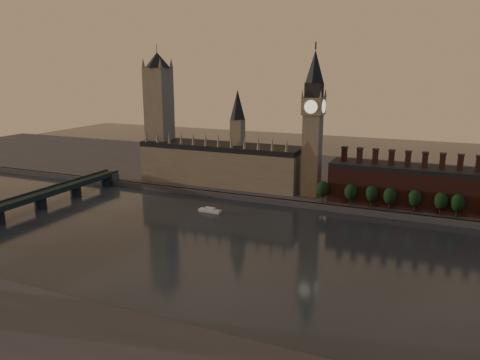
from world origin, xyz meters
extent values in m
plane|color=black|center=(0.00, 0.00, 0.00)|extent=(900.00, 900.00, 0.00)
cube|color=#444449|center=(0.00, 90.00, 2.00)|extent=(900.00, 4.00, 4.00)
cube|color=#444449|center=(0.00, 180.00, 2.00)|extent=(900.00, 180.00, 4.00)
cube|color=gray|center=(-65.00, 115.00, 18.00)|extent=(130.00, 30.00, 28.00)
cube|color=black|center=(-65.00, 115.00, 34.00)|extent=(130.00, 30.00, 4.00)
cube|color=gray|center=(-50.00, 115.00, 44.00)|extent=(9.00, 9.00, 24.00)
cone|color=black|center=(-50.00, 115.00, 67.00)|extent=(12.00, 12.00, 22.00)
cone|color=gray|center=(-124.00, 101.00, 41.00)|extent=(2.60, 2.60, 10.00)
cone|color=gray|center=(-113.27, 101.00, 41.00)|extent=(2.60, 2.60, 10.00)
cone|color=gray|center=(-102.55, 101.00, 41.00)|extent=(2.60, 2.60, 10.00)
cone|color=gray|center=(-91.82, 101.00, 41.00)|extent=(2.60, 2.60, 10.00)
cone|color=gray|center=(-81.09, 101.00, 41.00)|extent=(2.60, 2.60, 10.00)
cone|color=gray|center=(-70.36, 101.00, 41.00)|extent=(2.60, 2.60, 10.00)
cone|color=gray|center=(-59.64, 101.00, 41.00)|extent=(2.60, 2.60, 10.00)
cone|color=gray|center=(-48.91, 101.00, 41.00)|extent=(2.60, 2.60, 10.00)
cone|color=gray|center=(-38.18, 101.00, 41.00)|extent=(2.60, 2.60, 10.00)
cone|color=gray|center=(-27.45, 101.00, 41.00)|extent=(2.60, 2.60, 10.00)
cone|color=gray|center=(-16.73, 101.00, 41.00)|extent=(2.60, 2.60, 10.00)
cone|color=gray|center=(-6.00, 101.00, 41.00)|extent=(2.60, 2.60, 10.00)
cube|color=gray|center=(-120.00, 115.00, 49.00)|extent=(18.00, 18.00, 90.00)
cone|color=black|center=(-120.00, 115.00, 100.00)|extent=(24.00, 24.00, 12.00)
cylinder|color=#232326|center=(-120.00, 115.00, 106.00)|extent=(0.50, 0.50, 12.00)
cone|color=gray|center=(-128.00, 107.00, 98.00)|extent=(3.00, 3.00, 8.00)
cone|color=gray|center=(-112.00, 107.00, 98.00)|extent=(3.00, 3.00, 8.00)
cone|color=gray|center=(-128.00, 123.00, 98.00)|extent=(3.00, 3.00, 8.00)
cone|color=gray|center=(-112.00, 123.00, 98.00)|extent=(3.00, 3.00, 8.00)
cube|color=gray|center=(10.00, 110.00, 33.00)|extent=(12.00, 12.00, 58.00)
cube|color=gray|center=(10.00, 110.00, 68.00)|extent=(14.00, 14.00, 12.00)
cube|color=#232326|center=(10.00, 110.00, 79.00)|extent=(11.00, 11.00, 10.00)
cone|color=black|center=(10.00, 110.00, 95.00)|extent=(13.00, 13.00, 22.00)
cylinder|color=#232326|center=(10.00, 110.00, 108.50)|extent=(1.00, 1.00, 5.00)
cylinder|color=beige|center=(10.00, 102.80, 68.00)|extent=(9.00, 0.50, 9.00)
cylinder|color=beige|center=(10.00, 117.20, 68.00)|extent=(9.00, 0.50, 9.00)
cylinder|color=beige|center=(2.80, 110.00, 68.00)|extent=(0.50, 9.00, 9.00)
cylinder|color=beige|center=(17.20, 110.00, 68.00)|extent=(0.50, 9.00, 9.00)
cone|color=gray|center=(3.50, 103.50, 77.00)|extent=(2.00, 2.00, 6.00)
cone|color=gray|center=(16.50, 103.50, 77.00)|extent=(2.00, 2.00, 6.00)
cone|color=gray|center=(3.50, 116.50, 77.00)|extent=(2.00, 2.00, 6.00)
cone|color=gray|center=(16.50, 116.50, 77.00)|extent=(2.00, 2.00, 6.00)
cube|color=#4B201C|center=(80.00, 110.00, 16.00)|extent=(110.00, 25.00, 24.00)
cube|color=black|center=(80.00, 110.00, 29.50)|extent=(110.00, 25.00, 3.00)
cube|color=#4B201C|center=(33.00, 110.00, 35.50)|extent=(3.50, 3.50, 9.00)
cube|color=#232326|center=(33.00, 110.00, 40.50)|extent=(4.20, 4.20, 1.00)
cube|color=#4B201C|center=(43.44, 110.00, 35.50)|extent=(3.50, 3.50, 9.00)
cube|color=#232326|center=(43.44, 110.00, 40.50)|extent=(4.20, 4.20, 1.00)
cube|color=#4B201C|center=(53.89, 110.00, 35.50)|extent=(3.50, 3.50, 9.00)
cube|color=#232326|center=(53.89, 110.00, 40.50)|extent=(4.20, 4.20, 1.00)
cube|color=#4B201C|center=(64.33, 110.00, 35.50)|extent=(3.50, 3.50, 9.00)
cube|color=#232326|center=(64.33, 110.00, 40.50)|extent=(4.20, 4.20, 1.00)
cube|color=#4B201C|center=(74.78, 110.00, 35.50)|extent=(3.50, 3.50, 9.00)
cube|color=#232326|center=(74.78, 110.00, 40.50)|extent=(4.20, 4.20, 1.00)
cube|color=#4B201C|center=(85.22, 110.00, 35.50)|extent=(3.50, 3.50, 9.00)
cube|color=#232326|center=(85.22, 110.00, 40.50)|extent=(4.20, 4.20, 1.00)
cube|color=#4B201C|center=(95.67, 110.00, 35.50)|extent=(3.50, 3.50, 9.00)
cube|color=#232326|center=(95.67, 110.00, 40.50)|extent=(4.20, 4.20, 1.00)
cube|color=#4B201C|center=(106.11, 110.00, 35.50)|extent=(3.50, 3.50, 9.00)
cube|color=#232326|center=(106.11, 110.00, 40.50)|extent=(4.20, 4.20, 1.00)
cube|color=#4B201C|center=(116.56, 110.00, 35.50)|extent=(3.50, 3.50, 9.00)
cube|color=#232326|center=(116.56, 110.00, 40.50)|extent=(4.20, 4.20, 1.00)
cylinder|color=black|center=(22.64, 94.27, 7.00)|extent=(0.80, 0.80, 6.00)
ellipsoid|color=black|center=(22.64, 94.27, 13.50)|extent=(8.60, 8.60, 10.75)
cylinder|color=black|center=(41.69, 94.06, 7.00)|extent=(0.80, 0.80, 6.00)
ellipsoid|color=black|center=(41.69, 94.06, 13.50)|extent=(8.60, 8.60, 10.75)
cylinder|color=black|center=(55.08, 94.78, 7.00)|extent=(0.80, 0.80, 6.00)
ellipsoid|color=black|center=(55.08, 94.78, 13.50)|extent=(8.60, 8.60, 10.75)
cylinder|color=black|center=(66.70, 93.79, 7.00)|extent=(0.80, 0.80, 6.00)
ellipsoid|color=black|center=(66.70, 93.79, 13.50)|extent=(8.60, 8.60, 10.75)
cylinder|color=black|center=(81.70, 94.59, 7.00)|extent=(0.80, 0.80, 6.00)
ellipsoid|color=black|center=(81.70, 94.59, 13.50)|extent=(8.60, 8.60, 10.75)
cylinder|color=black|center=(97.07, 94.69, 7.00)|extent=(0.80, 0.80, 6.00)
ellipsoid|color=black|center=(97.07, 94.69, 13.50)|extent=(8.60, 8.60, 10.75)
cylinder|color=black|center=(106.39, 94.16, 7.00)|extent=(0.80, 0.80, 6.00)
ellipsoid|color=black|center=(106.39, 94.16, 13.50)|extent=(8.60, 8.60, 10.75)
cube|color=black|center=(-155.00, -5.00, 9.00)|extent=(12.00, 200.00, 2.50)
cube|color=black|center=(-160.50, -5.00, 10.90)|extent=(1.00, 200.00, 1.30)
cube|color=black|center=(-149.50, -5.00, 10.90)|extent=(1.00, 200.00, 1.30)
cube|color=#444449|center=(-155.00, 90.00, 7.00)|extent=(14.00, 8.00, 6.00)
cylinder|color=#232326|center=(-155.00, 17.00, 3.88)|extent=(8.00, 8.00, 7.75)
cylinder|color=#232326|center=(-155.00, 51.00, 3.88)|extent=(8.00, 8.00, 7.75)
cylinder|color=#232326|center=(-155.00, 85.00, 3.88)|extent=(8.00, 8.00, 7.75)
cube|color=silver|center=(-43.93, 55.06, 0.89)|extent=(15.79, 5.02, 1.79)
cube|color=silver|center=(-43.93, 55.06, 2.46)|extent=(6.82, 3.59, 1.34)
camera|label=1|loc=(93.44, -211.17, 93.74)|focal=35.00mm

